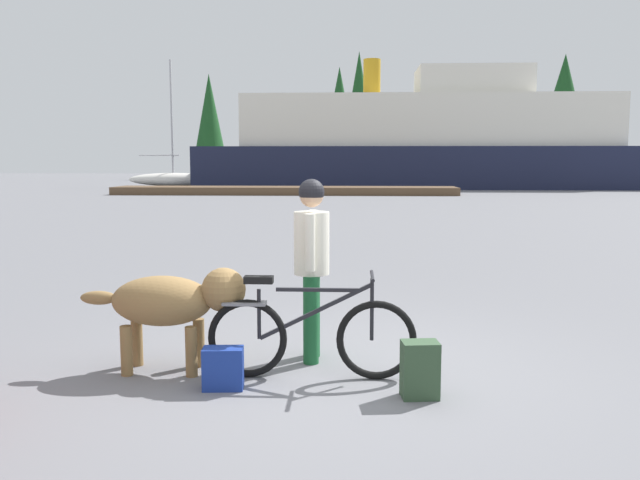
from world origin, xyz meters
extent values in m
plane|color=slate|center=(0.00, 0.00, 0.00)|extent=(160.00, 160.00, 0.00)
torus|color=black|center=(0.36, -0.18, 0.33)|extent=(0.67, 0.06, 0.67)
torus|color=black|center=(-0.72, -0.18, 0.33)|extent=(0.67, 0.06, 0.67)
cube|color=black|center=(-0.13, -0.18, 0.75)|extent=(0.69, 0.03, 0.03)
cube|color=black|center=(-0.15, -0.18, 0.57)|extent=(0.93, 0.03, 0.49)
cylinder|color=black|center=(-0.62, -0.18, 0.54)|extent=(0.03, 0.03, 0.42)
cylinder|color=black|center=(0.32, -0.18, 0.59)|extent=(0.03, 0.03, 0.52)
cube|color=black|center=(-0.62, -0.18, 0.83)|extent=(0.24, 0.10, 0.06)
cylinder|color=black|center=(0.32, -0.18, 0.87)|extent=(0.03, 0.44, 0.03)
cube|color=slate|center=(-0.74, -0.18, 0.63)|extent=(0.36, 0.14, 0.02)
cylinder|color=#19592D|center=(-0.22, 0.45, 0.40)|extent=(0.14, 0.14, 0.79)
cylinder|color=#19592D|center=(-0.22, 0.23, 0.40)|extent=(0.14, 0.14, 0.79)
cylinder|color=silver|center=(-0.22, 0.34, 1.08)|extent=(0.32, 0.32, 0.56)
cylinder|color=silver|center=(-0.22, 0.56, 1.11)|extent=(0.09, 0.09, 0.50)
cylinder|color=silver|center=(-0.22, 0.12, 1.11)|extent=(0.09, 0.09, 0.50)
sphere|color=tan|center=(-0.22, 0.34, 1.51)|extent=(0.22, 0.22, 0.22)
sphere|color=black|center=(-0.22, 0.34, 1.54)|extent=(0.23, 0.23, 0.23)
ellipsoid|color=olive|center=(-1.48, -0.05, 0.62)|extent=(0.87, 0.51, 0.43)
sphere|color=olive|center=(-0.94, -0.05, 0.72)|extent=(0.38, 0.38, 0.38)
ellipsoid|color=olive|center=(-2.03, -0.05, 0.64)|extent=(0.32, 0.12, 0.12)
cylinder|color=olive|center=(-1.20, 0.09, 0.21)|extent=(0.10, 0.10, 0.43)
cylinder|color=olive|center=(-1.20, -0.18, 0.21)|extent=(0.10, 0.10, 0.43)
cylinder|color=olive|center=(-1.76, 0.09, 0.21)|extent=(0.10, 0.10, 0.43)
cylinder|color=olive|center=(-1.76, -0.18, 0.21)|extent=(0.10, 0.10, 0.43)
cube|color=#334C33|center=(0.68, -0.59, 0.22)|extent=(0.30, 0.23, 0.44)
cube|color=navy|center=(-0.87, -0.48, 0.17)|extent=(0.33, 0.21, 0.34)
cube|color=brown|center=(-3.40, 29.12, 0.20)|extent=(17.81, 2.47, 0.40)
cube|color=#191E38|center=(4.81, 38.25, 1.30)|extent=(29.02, 7.65, 2.60)
cube|color=silver|center=(4.81, 38.25, 4.20)|extent=(23.22, 6.43, 3.20)
cube|color=silver|center=(7.71, 38.25, 6.70)|extent=(6.96, 4.59, 1.80)
cylinder|color=#BF8C19|center=(1.33, 38.25, 7.00)|extent=(1.10, 1.10, 2.40)
ellipsoid|color=silver|center=(-12.17, 39.62, 0.45)|extent=(6.17, 1.73, 0.90)
cylinder|color=#B2B2B7|center=(-12.17, 39.62, 4.69)|extent=(0.14, 0.14, 7.59)
cylinder|color=#B2B2B7|center=(-13.09, 39.62, 2.10)|extent=(2.78, 0.10, 0.10)
cylinder|color=#4C331E|center=(-13.20, 56.48, 1.14)|extent=(0.39, 0.39, 2.27)
cone|color=#19471E|center=(-13.20, 56.48, 5.97)|extent=(2.82, 2.82, 7.41)
cylinder|color=#4C331E|center=(-1.15, 57.59, 1.58)|extent=(0.45, 0.45, 3.17)
cone|color=#19471E|center=(-1.15, 57.59, 6.77)|extent=(2.85, 2.85, 7.21)
cylinder|color=#4C331E|center=(19.02, 56.12, 1.60)|extent=(0.32, 0.32, 3.19)
cone|color=#19471E|center=(19.02, 56.12, 7.18)|extent=(4.24, 4.24, 7.98)
cylinder|color=#4C331E|center=(0.71, 63.15, 1.65)|extent=(0.46, 0.46, 3.30)
cone|color=#19471E|center=(0.71, 63.15, 7.97)|extent=(3.15, 3.15, 9.34)
camera|label=1|loc=(0.15, -5.57, 1.82)|focal=37.35mm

